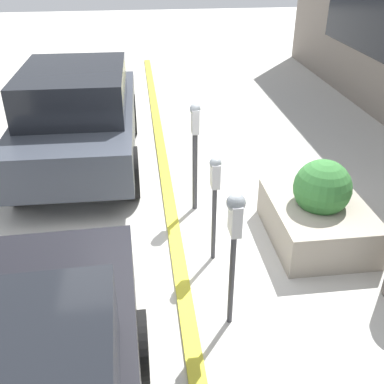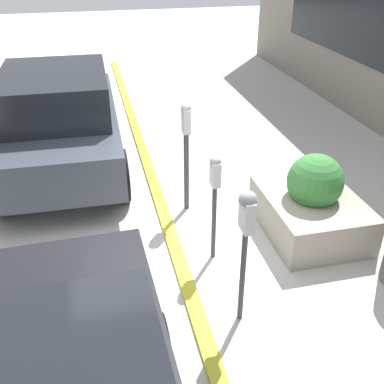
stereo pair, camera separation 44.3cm
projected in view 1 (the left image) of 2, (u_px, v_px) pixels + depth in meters
The scene contains 7 objects.
ground_plane at pixel (185, 257), 5.31m from camera, with size 40.00×40.00×0.00m, color beige.
curb_strip at pixel (178, 256), 5.29m from camera, with size 19.00×0.16×0.04m.
parking_meter_nearest at pixel (235, 228), 3.88m from camera, with size 0.20×0.17×1.45m.
parking_meter_second at pixel (215, 188), 4.83m from camera, with size 0.15×0.13×1.31m.
parking_meter_middle at pixel (195, 141), 5.75m from camera, with size 0.16×0.14×1.51m.
planter_box at pixel (318, 212), 5.45m from camera, with size 1.42×1.12×1.06m.
parked_car_middle at pixel (79, 116), 7.04m from camera, with size 3.88×1.78×1.60m.
Camera 1 is at (-4.20, 0.44, 3.32)m, focal length 42.00 mm.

